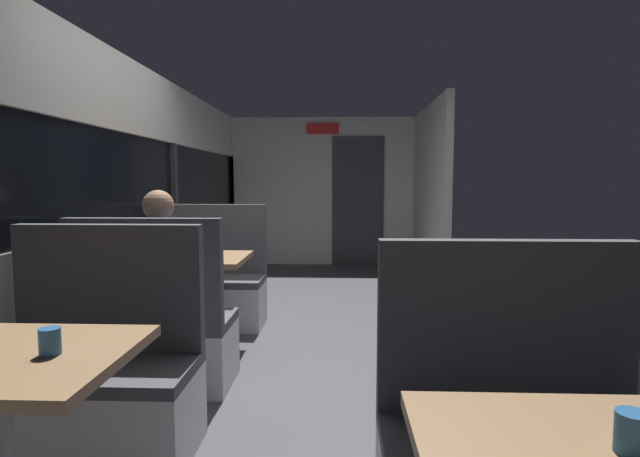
{
  "coord_description": "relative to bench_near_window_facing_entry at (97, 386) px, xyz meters",
  "views": [
    {
      "loc": [
        0.28,
        -3.68,
        1.32
      ],
      "look_at": [
        0.07,
        1.4,
        0.83
      ],
      "focal_mm": 28.11,
      "sensor_mm": 36.0,
      "label": 1
    }
  ],
  "objects": [
    {
      "name": "bench_near_window_facing_entry",
      "position": [
        0.0,
        0.0,
        0.0
      ],
      "size": [
        0.95,
        0.5,
        1.1
      ],
      "color": "silver",
      "rests_on": "ground_plane"
    },
    {
      "name": "carriage_aisle_panel_right",
      "position": [
        2.34,
        4.39,
        0.82
      ],
      "size": [
        0.08,
        2.4,
        2.3
      ],
      "primitive_type": "cube",
      "color": "beige",
      "rests_on": "ground_plane"
    },
    {
      "name": "ground_plane",
      "position": [
        0.89,
        1.39,
        -0.34
      ],
      "size": [
        3.3,
        9.2,
        0.02
      ],
      "primitive_type": "cube",
      "color": "#423F44"
    },
    {
      "name": "coffee_cup_secondary",
      "position": [
        0.21,
        -0.7,
        0.46
      ],
      "size": [
        0.07,
        0.07,
        0.09
      ],
      "color": "#26598C",
      "rests_on": "dining_table_near_window"
    },
    {
      "name": "carriage_window_panel_left",
      "position": [
        -0.56,
        1.39,
        0.78
      ],
      "size": [
        0.09,
        8.48,
        2.3
      ],
      "color": "beige",
      "rests_on": "ground_plane"
    },
    {
      "name": "dining_table_mid_window",
      "position": [
        0.0,
        1.47,
        0.31
      ],
      "size": [
        0.9,
        0.7,
        0.74
      ],
      "color": "#9E9EA3",
      "rests_on": "ground_plane"
    },
    {
      "name": "bench_mid_window_facing_end",
      "position": [
        0.0,
        0.77,
        0.0
      ],
      "size": [
        0.95,
        0.5,
        1.1
      ],
      "color": "silver",
      "rests_on": "ground_plane"
    },
    {
      "name": "bench_mid_window_facing_entry",
      "position": [
        0.0,
        2.17,
        0.0
      ],
      "size": [
        0.95,
        0.5,
        1.1
      ],
      "color": "silver",
      "rests_on": "ground_plane"
    },
    {
      "name": "coffee_cup_primary",
      "position": [
        1.79,
        -1.25,
        0.46
      ],
      "size": [
        0.07,
        0.07,
        0.09
      ],
      "color": "#26598C",
      "rests_on": "dining_table_front_aisle"
    },
    {
      "name": "seated_passenger",
      "position": [
        0.0,
        0.85,
        0.21
      ],
      "size": [
        0.47,
        0.55,
        1.26
      ],
      "color": "#26262D",
      "rests_on": "ground_plane"
    },
    {
      "name": "carriage_end_bulkhead",
      "position": [
        0.95,
        5.59,
        0.81
      ],
      "size": [
        2.9,
        0.11,
        2.3
      ],
      "color": "beige",
      "rests_on": "ground_plane"
    }
  ]
}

